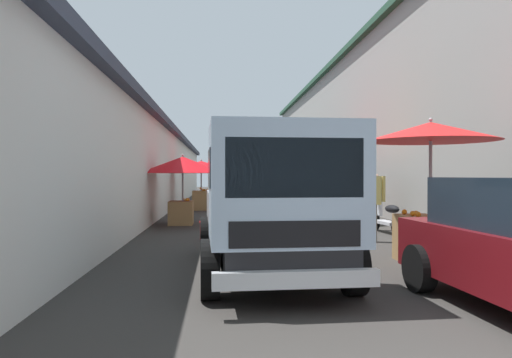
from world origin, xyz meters
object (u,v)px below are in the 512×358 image
at_px(fruit_stall_far_right, 201,172).
at_px(vendor_in_shade, 375,196).
at_px(parked_scooter, 385,215).
at_px(plastic_stool, 206,226).
at_px(delivery_truck, 274,208).
at_px(fruit_stall_near_left, 331,170).
at_px(vendor_by_crates, 370,198).
at_px(fruit_stall_far_left, 183,170).
at_px(fruit_stall_mid_lane, 316,164).
at_px(fruit_stall_near_right, 428,154).

height_order(fruit_stall_far_right, vendor_in_shade, fruit_stall_far_right).
distance_m(parked_scooter, plastic_stool, 4.64).
relative_size(delivery_truck, parked_scooter, 2.95).
distance_m(fruit_stall_near_left, vendor_by_crates, 4.35).
bearing_deg(fruit_stall_far_left, fruit_stall_mid_lane, -51.99).
relative_size(fruit_stall_near_left, fruit_stall_far_left, 0.88).
distance_m(vendor_by_crates, parked_scooter, 1.90).
bearing_deg(vendor_in_shade, delivery_truck, 152.38).
bearing_deg(plastic_stool, fruit_stall_mid_lane, -28.96).
xyz_separation_m(fruit_stall_near_right, delivery_truck, (-1.48, 2.82, -0.80)).
xyz_separation_m(vendor_by_crates, parked_scooter, (1.58, -0.91, -0.53)).
distance_m(fruit_stall_near_left, parked_scooter, 3.07).
bearing_deg(vendor_in_shade, fruit_stall_near_left, 60.11).
distance_m(fruit_stall_far_left, parked_scooter, 6.00).
xyz_separation_m(fruit_stall_near_right, parked_scooter, (3.97, -0.67, -1.39)).
height_order(fruit_stall_mid_lane, plastic_stool, fruit_stall_mid_lane).
distance_m(fruit_stall_mid_lane, fruit_stall_near_right, 10.24).
bearing_deg(fruit_stall_near_right, fruit_stall_far_left, 35.67).
distance_m(fruit_stall_far_right, fruit_stall_near_right, 13.33).
distance_m(fruit_stall_near_right, plastic_stool, 5.09).
bearing_deg(vendor_by_crates, parked_scooter, -30.06).
bearing_deg(fruit_stall_far_left, fruit_stall_near_left, -87.23).
relative_size(fruit_stall_near_right, fruit_stall_near_left, 1.07).
distance_m(fruit_stall_near_right, fruit_stall_far_left, 7.97).
bearing_deg(plastic_stool, fruit_stall_far_right, 2.74).
height_order(fruit_stall_far_right, fruit_stall_near_left, fruit_stall_near_left).
bearing_deg(fruit_stall_mid_lane, vendor_in_shade, -167.56).
bearing_deg(vendor_by_crates, delivery_truck, 146.37).
relative_size(delivery_truck, plastic_stool, 11.46).
height_order(fruit_stall_mid_lane, fruit_stall_far_left, fruit_stall_mid_lane).
relative_size(fruit_stall_near_right, vendor_in_shade, 1.62).
xyz_separation_m(fruit_stall_far_right, vendor_by_crates, (-10.21, -4.08, -0.64)).
height_order(delivery_truck, vendor_by_crates, delivery_truck).
xyz_separation_m(fruit_stall_far_left, vendor_in_shade, (-0.46, -5.75, -0.77)).
xyz_separation_m(fruit_stall_near_left, vendor_in_shade, (-0.68, -1.18, -0.79)).
xyz_separation_m(vendor_by_crates, vendor_in_shade, (3.62, -1.34, -0.12)).
bearing_deg(fruit_stall_far_right, parked_scooter, -149.96).
bearing_deg(parked_scooter, fruit_stall_near_right, 170.37).
bearing_deg(fruit_stall_mid_lane, vendor_by_crates, 176.99).
bearing_deg(fruit_stall_far_right, delivery_truck, -173.92).
height_order(fruit_stall_far_left, plastic_stool, fruit_stall_far_left).
distance_m(fruit_stall_near_left, vendor_in_shade, 1.57).
distance_m(fruit_stall_far_right, fruit_stall_mid_lane, 5.08).
height_order(fruit_stall_far_right, vendor_by_crates, fruit_stall_far_right).
relative_size(fruit_stall_far_left, delivery_truck, 0.52).
height_order(fruit_stall_near_right, plastic_stool, fruit_stall_near_right).
distance_m(fruit_stall_near_right, fruit_stall_near_left, 6.70).
relative_size(fruit_stall_near_left, plastic_stool, 5.27).
distance_m(fruit_stall_near_left, plastic_stool, 5.48).
bearing_deg(vendor_by_crates, fruit_stall_mid_lane, -3.01).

